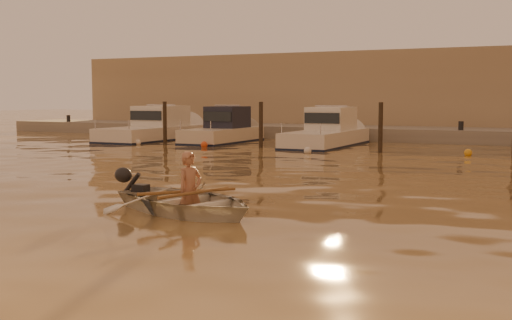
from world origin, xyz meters
The scene contains 18 objects.
ground_plane centered at (0.00, 0.00, 0.00)m, with size 160.00×160.00×0.00m, color brown.
dinghy centered at (0.09, -1.18, 0.22)m, with size 2.35×3.29×0.68m, color silver.
person centered at (0.18, -1.21, 0.44)m, with size 0.54×0.35×1.48m, color #A46D52.
outboard_motor centered at (-1.34, -0.71, 0.28)m, with size 0.90×0.40×0.70m, color black, non-canonical shape.
oar_port centered at (0.33, -1.26, 0.42)m, with size 0.06×0.06×2.10m, color brown.
oar_starboard centered at (0.14, -1.19, 0.42)m, with size 0.06×0.06×2.10m, color brown.
moored_boat_0 centered at (-12.70, 16.00, 0.62)m, with size 2.47×7.78×1.75m, color silver, non-canonical shape.
moored_boat_1 centered at (-8.64, 16.00, 0.62)m, with size 2.01×6.06×1.75m, color beige, non-canonical shape.
moored_boat_2 centered at (-3.27, 16.00, 0.62)m, with size 2.14×7.23×1.75m, color silver, non-canonical shape.
piling_0 centered at (-10.50, 13.80, 0.90)m, with size 0.18×0.18×2.20m, color #2D2319.
piling_1 centered at (-5.50, 13.80, 0.90)m, with size 0.18×0.18×2.20m, color #2D2319.
piling_2 centered at (-0.20, 13.80, 0.90)m, with size 0.18×0.18×2.20m, color #2D2319.
fender_a centered at (-11.46, 12.95, 0.10)m, with size 0.30×0.30×0.30m, color white.
fender_b centered at (-7.95, 13.08, 0.10)m, with size 0.30×0.30×0.30m, color #D74819.
fender_c centered at (-2.64, 12.09, 0.10)m, with size 0.30×0.30×0.30m, color silver.
fender_d centered at (3.18, 13.83, 0.10)m, with size 0.30×0.30×0.30m, color orange.
quay centered at (0.00, 21.50, 0.15)m, with size 52.00×4.00×1.00m, color gray.
waterfront_building centered at (0.00, 27.00, 2.40)m, with size 46.00×7.00×4.80m, color #9E8466.
Camera 1 is at (6.52, -11.40, 2.19)m, focal length 45.00 mm.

